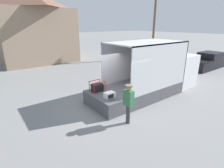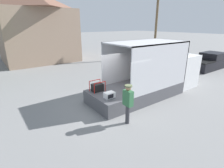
{
  "view_description": "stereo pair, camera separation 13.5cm",
  "coord_description": "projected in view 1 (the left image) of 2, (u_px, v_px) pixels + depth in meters",
  "views": [
    {
      "loc": [
        -5.29,
        -6.72,
        4.1
      ],
      "look_at": [
        -0.32,
        -0.2,
        1.28
      ],
      "focal_mm": 28.0,
      "sensor_mm": 36.0,
      "label": 1
    },
    {
      "loc": [
        -5.18,
        -6.8,
        4.1
      ],
      "look_at": [
        -0.32,
        -0.2,
        1.28
      ],
      "focal_mm": 28.0,
      "sensor_mm": 36.0,
      "label": 2
    }
  ],
  "objects": [
    {
      "name": "ground_plane",
      "position": [
        115.0,
        104.0,
        9.42
      ],
      "size": [
        160.0,
        160.0,
        0.0
      ],
      "primitive_type": "plane",
      "color": "gray"
    },
    {
      "name": "box_truck",
      "position": [
        160.0,
        76.0,
        11.27
      ],
      "size": [
        6.34,
        2.46,
        3.18
      ],
      "color": "white",
      "rests_on": "ground"
    },
    {
      "name": "tailgate_deck",
      "position": [
        105.0,
        101.0,
        8.95
      ],
      "size": [
        1.25,
        2.34,
        0.73
      ],
      "primitive_type": "cube",
      "color": "#4C4C51",
      "rests_on": "ground"
    },
    {
      "name": "microwave",
      "position": [
        110.0,
        95.0,
        8.39
      ],
      "size": [
        0.5,
        0.35,
        0.28
      ],
      "color": "white",
      "rests_on": "tailgate_deck"
    },
    {
      "name": "portable_generator",
      "position": [
        98.0,
        87.0,
        9.22
      ],
      "size": [
        0.7,
        0.53,
        0.55
      ],
      "color": "black",
      "rests_on": "tailgate_deck"
    },
    {
      "name": "worker_person",
      "position": [
        129.0,
        100.0,
        7.3
      ],
      "size": [
        0.31,
        0.44,
        1.75
      ],
      "color": "#38383D",
      "rests_on": "ground"
    },
    {
      "name": "pickup_truck_black",
      "position": [
        207.0,
        62.0,
        17.04
      ],
      "size": [
        4.93,
        1.84,
        1.5
      ],
      "color": "black",
      "rests_on": "ground"
    },
    {
      "name": "house_backdrop",
      "position": [
        33.0,
        26.0,
        19.73
      ],
      "size": [
        7.87,
        7.98,
        7.66
      ],
      "color": "gray",
      "rests_on": "ground"
    },
    {
      "name": "utility_pole",
      "position": [
        154.0,
        21.0,
        20.95
      ],
      "size": [
        1.8,
        0.28,
        8.55
      ],
      "color": "brown",
      "rests_on": "ground"
    }
  ]
}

